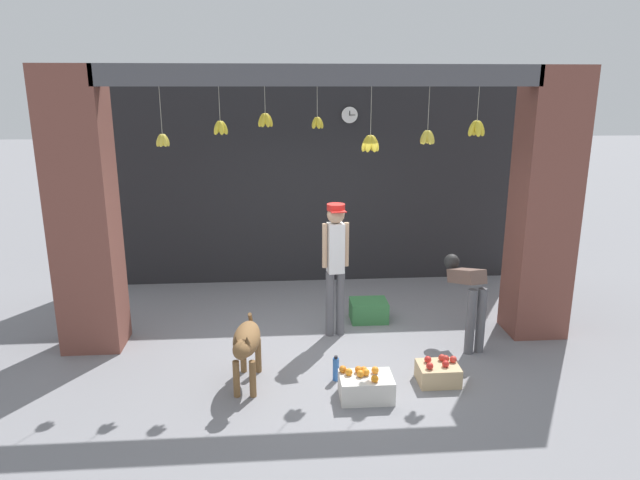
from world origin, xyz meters
TOP-DOWN VIEW (x-y plane):
  - ground_plane at (0.00, 0.00)m, footprint 60.00×60.00m
  - shop_back_wall at (0.00, 2.61)m, footprint 6.90×0.12m
  - shop_pillar_left at (-2.80, 0.30)m, footprint 0.70×0.60m
  - shop_pillar_right at (2.80, 0.30)m, footprint 0.70×0.60m
  - storefront_awning at (0.01, 0.12)m, footprint 5.00×0.28m
  - dog at (-0.88, -0.86)m, footprint 0.33×1.02m
  - shopkeeper at (0.20, 0.38)m, footprint 0.34×0.30m
  - worker_stooping at (1.78, -0.04)m, footprint 0.36×0.81m
  - fruit_crate_oranges at (0.36, -1.20)m, footprint 0.55×0.38m
  - fruit_crate_apples at (1.19, -0.94)m, footprint 0.44×0.36m
  - produce_box_green at (0.71, 0.81)m, footprint 0.50×0.40m
  - water_bottle at (0.08, -0.81)m, footprint 0.07×0.07m
  - wall_clock at (0.62, 2.54)m, footprint 0.27×0.03m

SIDE VIEW (x-z plane):
  - ground_plane at x=0.00m, z-range 0.00..0.00m
  - fruit_crate_apples at x=1.19m, z-range -0.03..0.26m
  - fruit_crate_oranges at x=0.36m, z-range -0.03..0.29m
  - water_bottle at x=0.08m, z-range -0.01..0.28m
  - produce_box_green at x=0.71m, z-range 0.00..0.28m
  - dog at x=-0.88m, z-range 0.14..0.87m
  - worker_stooping at x=1.78m, z-range 0.17..1.23m
  - shopkeeper at x=0.20m, z-range 0.17..1.90m
  - shop_back_wall at x=0.00m, z-range 0.00..3.37m
  - shop_pillar_left at x=-2.80m, z-range 0.00..3.37m
  - shop_pillar_right at x=2.80m, z-range 0.00..3.37m
  - wall_clock at x=0.62m, z-range 2.57..2.83m
  - storefront_awning at x=0.01m, z-range 2.70..3.69m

